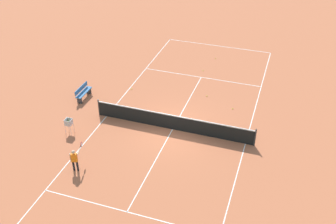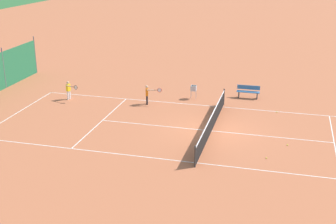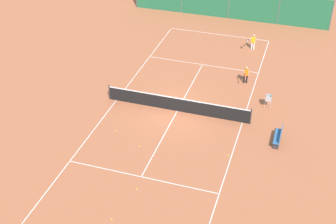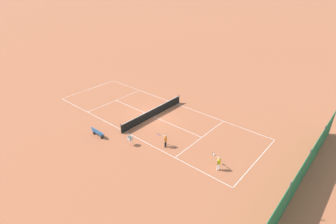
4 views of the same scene
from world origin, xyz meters
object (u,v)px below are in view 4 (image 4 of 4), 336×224
tennis_ball_by_net_left (106,120)px  courtside_bench (97,132)px  player_near_service (165,140)px  tennis_ball_alley_left (110,98)px  tennis_ball_mid_court (150,100)px  player_near_baseline (218,162)px  tennis_ball_far_corner (134,103)px  ball_hopper (130,139)px  tennis_ball_alley_right (102,93)px  tennis_net (153,112)px

tennis_ball_by_net_left → courtside_bench: 3.16m
player_near_service → tennis_ball_alley_left: player_near_service is taller
tennis_ball_mid_court → player_near_baseline: bearing=65.9°
tennis_ball_far_corner → courtside_bench: size_ratio=0.04×
player_near_service → tennis_ball_by_net_left: size_ratio=18.92×
player_near_baseline → courtside_bench: bearing=-73.8°
courtside_bench → tennis_ball_alley_left: bearing=-136.2°
tennis_ball_mid_court → ball_hopper: size_ratio=0.07×
tennis_ball_alley_left → tennis_ball_alley_right: size_ratio=1.00×
tennis_ball_alley_left → courtside_bench: (6.23, 5.97, 0.42)m
ball_hopper → courtside_bench: ball_hopper is taller
tennis_ball_far_corner → tennis_ball_by_net_left: same height
player_near_service → tennis_ball_far_corner: player_near_service is taller
tennis_ball_alley_left → player_near_baseline: bearing=80.3°
tennis_ball_by_net_left → player_near_baseline: bearing=93.7°
tennis_net → player_near_baseline: (3.06, 9.97, 0.22)m
tennis_ball_far_corner → tennis_ball_alley_left: bearing=-71.7°
player_near_service → courtside_bench: size_ratio=0.83×
tennis_ball_mid_court → player_near_service: bearing=51.4°
tennis_ball_alley_left → courtside_bench: size_ratio=0.04×
tennis_ball_mid_court → tennis_ball_alley_right: size_ratio=1.00×
ball_hopper → courtside_bench: (1.04, -3.46, -0.21)m
tennis_ball_alley_right → player_near_service: bearing=75.5°
player_near_baseline → tennis_ball_by_net_left: bearing=-86.3°
tennis_ball_alley_right → courtside_bench: (6.61, 8.22, 0.42)m
tennis_ball_far_corner → tennis_ball_mid_court: same height
tennis_net → courtside_bench: size_ratio=6.12×
tennis_ball_alley_left → ball_hopper: ball_hopper is taller
tennis_ball_alley_right → ball_hopper: 12.96m
player_near_baseline → ball_hopper: (2.25, -7.87, -0.06)m
tennis_ball_mid_court → tennis_ball_by_net_left: (6.73, -0.22, 0.00)m
tennis_ball_alley_left → tennis_ball_by_net_left: size_ratio=1.00×
tennis_ball_alley_left → ball_hopper: bearing=61.2°
player_near_baseline → player_near_service: (0.37, -5.27, 0.01)m
player_near_baseline → player_near_service: size_ratio=0.99×
player_near_service → ball_hopper: 3.20m
tennis_net → tennis_ball_alley_left: (0.11, -7.34, -0.47)m
courtside_bench → tennis_net: bearing=167.9°
tennis_ball_alley_left → player_near_service: bearing=74.6°
tennis_ball_far_corner → tennis_ball_alley_right: size_ratio=1.00×
tennis_ball_by_net_left → ball_hopper: size_ratio=0.07×
player_near_service → tennis_ball_mid_court: size_ratio=18.92×
player_near_baseline → tennis_ball_mid_court: (-5.87, -13.10, -0.69)m
tennis_net → tennis_ball_mid_court: size_ratio=139.09×
tennis_net → tennis_ball_mid_court: 4.23m
player_near_baseline → tennis_ball_far_corner: (-4.03, -14.04, -0.69)m
tennis_net → tennis_ball_by_net_left: (3.92, -3.35, -0.47)m
player_near_baseline → courtside_bench: (3.29, -11.33, -0.27)m
tennis_ball_mid_court → tennis_net: bearing=48.0°
player_near_service → tennis_ball_by_net_left: player_near_service is taller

